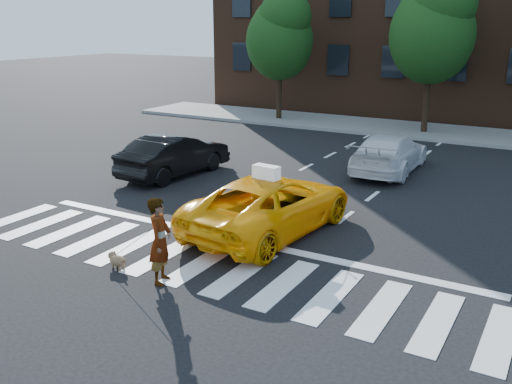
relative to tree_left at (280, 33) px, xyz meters
The scene contains 13 objects.
ground 18.90m from the tree_left, 67.71° to the right, with size 120.00×120.00×0.00m, color black.
crosswalk 18.90m from the tree_left, 67.71° to the right, with size 13.00×2.40×0.01m, color silver.
stop_line 17.47m from the tree_left, 65.65° to the right, with size 12.00×0.30×0.01m, color silver.
sidewalk_far 8.24m from the tree_left, ahead, with size 30.00×4.00×0.15m, color slate.
building 10.73m from the tree_left, 48.97° to the left, with size 26.00×10.00×12.00m, color #4A2B1A.
tree_left is the anchor object (origin of this frame).
tree_mid 7.51m from the tree_left, ahead, with size 3.69×3.69×7.10m.
taxi 16.66m from the tree_left, 63.27° to the right, with size 2.33×5.06×1.41m, color #FEA505.
black_sedan 12.15m from the tree_left, 80.20° to the right, with size 1.48×4.23×1.39m, color black.
white_suv 11.52m from the tree_left, 42.12° to the right, with size 1.86×4.57×1.33m, color silver.
woman 19.65m from the tree_left, 69.43° to the right, with size 0.64×0.42×1.76m, color #999999.
dog 19.36m from the tree_left, 72.91° to the right, with size 0.58×0.31×0.33m.
taxi_sign 16.66m from the tree_left, 63.58° to the right, with size 0.65×0.28×0.32m, color white.
Camera 1 is at (6.65, -9.21, 5.03)m, focal length 40.00 mm.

